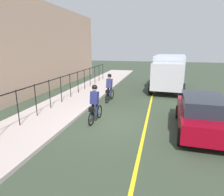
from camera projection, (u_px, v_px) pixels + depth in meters
name	position (u px, v px, depth m)	size (l,w,h in m)	color
ground_plane	(112.00, 123.00, 9.60)	(80.00, 80.00, 0.00)	#323E2F
lane_line_centre	(146.00, 126.00, 9.23)	(36.00, 0.12, 0.01)	yellow
sidewalk	(48.00, 116.00, 10.37)	(40.00, 3.20, 0.15)	#B2A49F
building_wall	(8.00, 48.00, 12.25)	(28.00, 0.80, 6.81)	tan
iron_fence	(49.00, 89.00, 11.10)	(20.96, 0.04, 1.60)	black
cyclist_lead	(109.00, 88.00, 13.13)	(1.71, 0.38, 1.83)	black
cyclist_follow	(95.00, 104.00, 9.49)	(1.71, 0.38, 1.83)	black
patrol_sedan	(202.00, 114.00, 8.39)	(4.46, 2.05, 1.58)	maroon
box_truck_background	(169.00, 71.00, 16.86)	(6.86, 2.92, 2.78)	#ACB5C1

